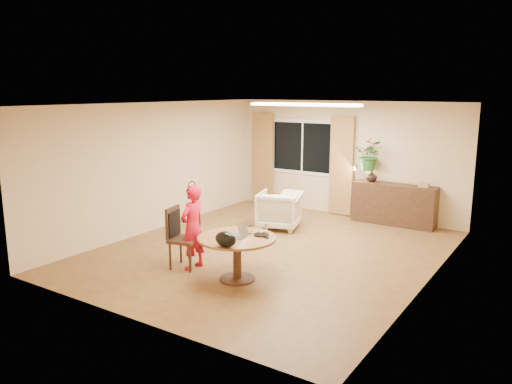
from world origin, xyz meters
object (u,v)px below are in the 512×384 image
dining_table (237,246)px  dining_chair (185,238)px  armchair (279,210)px  sideboard (394,204)px  child (193,227)px

dining_table → dining_chair: bearing=-178.0°
dining_table → dining_chair: size_ratio=1.19×
dining_table → dining_chair: dining_chair is taller
dining_table → armchair: armchair is taller
sideboard → dining_table: bearing=-102.2°
child → sideboard: 4.79m
dining_table → sideboard: (0.96, 4.44, -0.09)m
child → sideboard: (1.84, 4.41, -0.25)m
dining_chair → armchair: size_ratio=1.18×
child → armchair: 2.84m
armchair → dining_table: bearing=91.1°
dining_chair → child: (0.12, 0.06, 0.19)m
child → dining_chair: bearing=-62.8°
dining_chair → sideboard: bearing=53.3°
child → sideboard: bearing=158.3°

